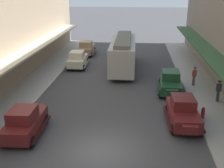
{
  "coord_description": "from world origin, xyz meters",
  "views": [
    {
      "loc": [
        1.82,
        -12.74,
        8.74
      ],
      "look_at": [
        0.0,
        6.0,
        1.8
      ],
      "focal_mm": 43.68,
      "sensor_mm": 36.0,
      "label": 1
    }
  ],
  "objects": [
    {
      "name": "streetcar",
      "position": [
        0.26,
        15.71,
        1.9
      ],
      "size": [
        2.65,
        9.63,
        3.46
      ],
      "color": "#ADA899",
      "rests_on": "ground"
    },
    {
      "name": "parked_car_3",
      "position": [
        -4.84,
        21.55,
        0.94
      ],
      "size": [
        2.14,
        4.26,
        1.84
      ],
      "color": "#997F5B",
      "rests_on": "ground"
    },
    {
      "name": "fire_hydrant",
      "position": [
        6.35,
        4.36,
        0.56
      ],
      "size": [
        0.24,
        0.24,
        0.82
      ],
      "color": "#B21E19",
      "rests_on": "sidewalk_right"
    },
    {
      "name": "parked_car_5",
      "position": [
        -4.85,
        1.34,
        0.94
      ],
      "size": [
        2.29,
        4.31,
        1.84
      ],
      "color": "#591919",
      "rests_on": "ground"
    },
    {
      "name": "pedestrian_2",
      "position": [
        8.09,
        7.4,
        1.01
      ],
      "size": [
        0.36,
        0.28,
        1.67
      ],
      "color": "#2D2D33",
      "rests_on": "sidewalk_right"
    },
    {
      "name": "parked_car_0",
      "position": [
        -4.79,
        15.91,
        0.94
      ],
      "size": [
        2.27,
        4.31,
        1.84
      ],
      "color": "beige",
      "rests_on": "ground"
    },
    {
      "name": "ground_plane",
      "position": [
        0.0,
        0.0,
        0.0
      ],
      "size": [
        200.0,
        200.0,
        0.0
      ],
      "primitive_type": "plane",
      "color": "#424244"
    },
    {
      "name": "parked_car_4",
      "position": [
        4.88,
        3.68,
        0.94
      ],
      "size": [
        2.29,
        4.31,
        1.84
      ],
      "color": "#591919",
      "rests_on": "ground"
    },
    {
      "name": "parked_car_2",
      "position": [
        4.64,
        9.33,
        0.94
      ],
      "size": [
        2.3,
        4.32,
        1.84
      ],
      "color": "#193D23",
      "rests_on": "ground"
    },
    {
      "name": "pedestrian_1",
      "position": [
        6.88,
        10.84,
        1.01
      ],
      "size": [
        0.36,
        0.28,
        1.67
      ],
      "color": "#4C4238",
      "rests_on": "sidewalk_right"
    }
  ]
}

